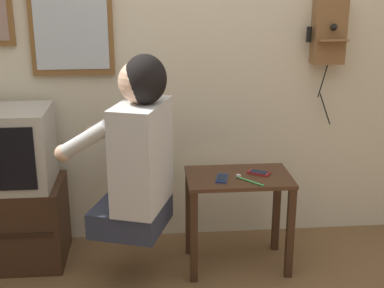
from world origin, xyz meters
TOP-DOWN VIEW (x-y plane):
  - wall_back at (0.00, 0.98)m, footprint 6.80×0.05m
  - side_table at (0.31, 0.54)m, footprint 0.59×0.37m
  - person at (-0.25, 0.41)m, footprint 0.61×0.56m
  - tv_stand at (-1.04, 0.70)m, footprint 0.69×0.43m
  - television at (-1.02, 0.69)m, footprint 0.56×0.41m
  - wall_phone_antique at (0.89, 0.90)m, footprint 0.23×0.19m
  - wall_mirror at (-0.61, 0.94)m, footprint 0.48×0.04m
  - cell_phone_held at (0.21, 0.49)m, footprint 0.09×0.13m
  - cell_phone_spare at (0.43, 0.56)m, footprint 0.14×0.12m
  - toothbrush at (0.35, 0.45)m, footprint 0.13×0.15m

SIDE VIEW (x-z plane):
  - tv_stand at x=-1.04m, z-range 0.00..0.49m
  - side_table at x=0.31m, z-range 0.15..0.71m
  - cell_phone_held at x=0.21m, z-range 0.56..0.57m
  - cell_phone_spare at x=0.43m, z-range 0.56..0.57m
  - toothbrush at x=0.35m, z-range 0.56..0.58m
  - television at x=-1.02m, z-range 0.49..0.93m
  - person at x=-0.25m, z-range 0.30..1.24m
  - wall_back at x=0.00m, z-range 0.00..2.55m
  - wall_phone_antique at x=0.89m, z-range 0.92..1.73m
  - wall_mirror at x=-0.61m, z-range 1.07..1.82m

